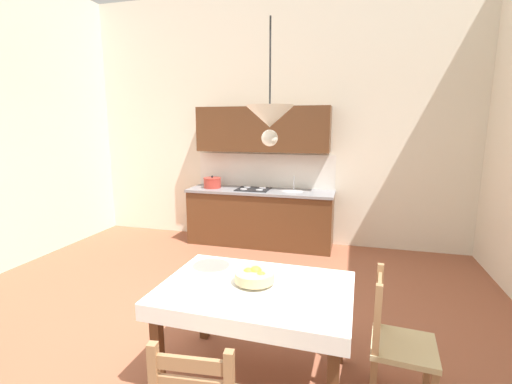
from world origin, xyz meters
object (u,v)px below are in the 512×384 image
Objects in this scene: kitchen_cabinetry at (260,192)px; pendant_lamp at (270,118)px; dining_table at (256,302)px; fruit_bowl at (255,276)px; dining_chair_window_side at (397,344)px.

pendant_lamp is at bearing -74.34° from kitchen_cabinetry.
pendant_lamp is (0.88, -3.13, 1.10)m from kitchen_cabinetry.
pendant_lamp is at bearing -19.91° from dining_table.
pendant_lamp reaches higher than fruit_bowl.
kitchen_cabinetry is at bearing 103.84° from fruit_bowl.
pendant_lamp is (0.11, -0.04, 1.33)m from dining_table.
dining_table is 1.34m from pendant_lamp.
kitchen_cabinetry is 3.19m from dining_table.
dining_table is 1.01m from dining_chair_window_side.
kitchen_cabinetry is at bearing 120.02° from dining_chair_window_side.
kitchen_cabinetry is 7.78× the size of fruit_bowl.
dining_table is 1.74× the size of pendant_lamp.
fruit_bowl reaches higher than dining_table.
pendant_lamp is (0.13, -0.08, 1.15)m from fruit_bowl.
fruit_bowl is at bearing 114.79° from dining_table.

